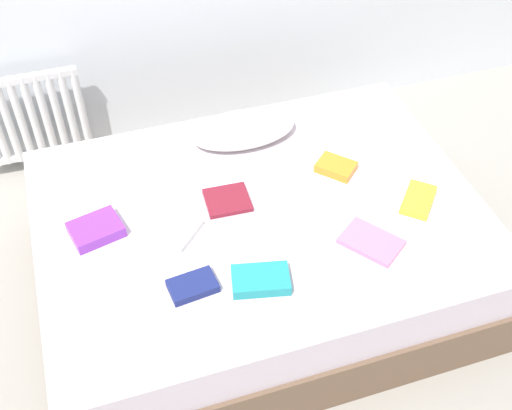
% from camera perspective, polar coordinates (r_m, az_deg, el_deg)
% --- Properties ---
extents(ground_plane, '(8.00, 8.00, 0.00)m').
position_cam_1_polar(ground_plane, '(3.23, 0.28, -6.65)').
color(ground_plane, '#9E998E').
extents(bed, '(2.00, 1.50, 0.50)m').
position_cam_1_polar(bed, '(3.04, 0.29, -3.75)').
color(bed, brown).
rests_on(bed, ground).
extents(radiator, '(0.64, 0.04, 0.54)m').
position_cam_1_polar(radiator, '(3.80, -19.67, 7.22)').
color(radiator, white).
rests_on(radiator, ground).
extents(pillow, '(0.53, 0.29, 0.11)m').
position_cam_1_polar(pillow, '(3.20, -1.17, 6.74)').
color(pillow, white).
rests_on(pillow, bed).
extents(textbook_pink, '(0.28, 0.30, 0.02)m').
position_cam_1_polar(textbook_pink, '(2.75, 10.19, -3.23)').
color(textbook_pink, pink).
rests_on(textbook_pink, bed).
extents(textbook_teal, '(0.25, 0.19, 0.05)m').
position_cam_1_polar(textbook_teal, '(2.56, 0.42, -6.67)').
color(textbook_teal, teal).
rests_on(textbook_teal, bed).
extents(textbook_white, '(0.24, 0.24, 0.03)m').
position_cam_1_polar(textbook_white, '(2.77, -7.05, -2.29)').
color(textbook_white, white).
rests_on(textbook_white, bed).
extents(textbook_yellow, '(0.23, 0.24, 0.03)m').
position_cam_1_polar(textbook_yellow, '(2.97, 14.22, 0.46)').
color(textbook_yellow, yellow).
rests_on(textbook_yellow, bed).
extents(textbook_purple, '(0.24, 0.21, 0.05)m').
position_cam_1_polar(textbook_purple, '(2.82, -14.03, -2.13)').
color(textbook_purple, purple).
rests_on(textbook_purple, bed).
extents(textbook_orange, '(0.21, 0.21, 0.04)m').
position_cam_1_polar(textbook_orange, '(3.06, 7.12, 3.37)').
color(textbook_orange, orange).
rests_on(textbook_orange, bed).
extents(textbook_navy, '(0.20, 0.14, 0.04)m').
position_cam_1_polar(textbook_navy, '(2.56, -5.64, -7.16)').
color(textbook_navy, navy).
rests_on(textbook_navy, bed).
extents(textbook_maroon, '(0.21, 0.19, 0.02)m').
position_cam_1_polar(textbook_maroon, '(2.88, -2.56, 0.43)').
color(textbook_maroon, maroon).
rests_on(textbook_maroon, bed).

